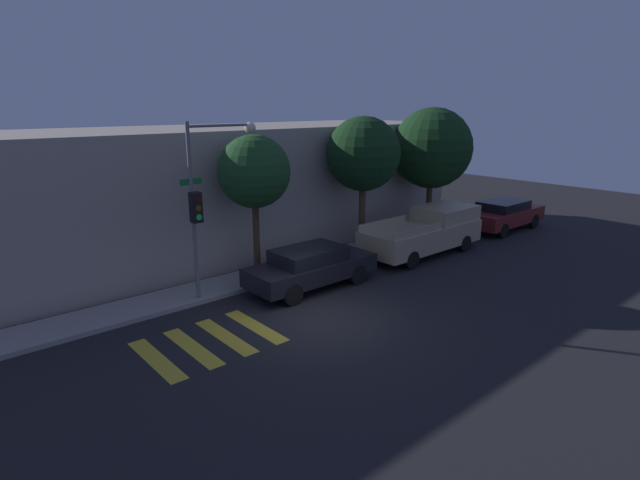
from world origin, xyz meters
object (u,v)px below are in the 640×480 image
(pickup_truck, at_px, (426,231))
(tree_near_corner, at_px, (254,172))
(sedan_middle, at_px, (504,214))
(sedan_near_corner, at_px, (311,266))
(traffic_light_pole, at_px, (208,188))
(tree_far_end, at_px, (432,148))
(tree_midblock, at_px, (363,154))

(pickup_truck, bearing_deg, tree_near_corner, 165.12)
(sedan_middle, xyz_separation_m, tree_near_corner, (-13.18, 1.88, 3.00))
(sedan_near_corner, bearing_deg, traffic_light_pole, 156.64)
(tree_near_corner, bearing_deg, tree_far_end, 0.00)
(sedan_near_corner, relative_size, pickup_truck, 0.82)
(sedan_middle, bearing_deg, traffic_light_pole, 175.23)
(sedan_middle, height_order, tree_near_corner, tree_near_corner)
(pickup_truck, relative_size, tree_far_end, 0.95)
(sedan_near_corner, relative_size, sedan_middle, 0.97)
(pickup_truck, xyz_separation_m, sedan_middle, (6.11, 0.00, -0.15))
(sedan_middle, bearing_deg, pickup_truck, 180.00)
(pickup_truck, height_order, sedan_middle, pickup_truck)
(sedan_near_corner, distance_m, tree_midblock, 5.73)
(sedan_near_corner, xyz_separation_m, pickup_truck, (6.18, -0.00, 0.18))
(pickup_truck, relative_size, tree_midblock, 1.01)
(tree_near_corner, bearing_deg, sedan_middle, -8.11)
(sedan_middle, relative_size, tree_midblock, 0.84)
(traffic_light_pole, relative_size, sedan_middle, 1.18)
(sedan_near_corner, bearing_deg, tree_far_end, 12.10)
(traffic_light_pole, height_order, sedan_near_corner, traffic_light_pole)
(tree_midblock, height_order, tree_far_end, tree_far_end)
(tree_midblock, bearing_deg, pickup_truck, -45.02)
(tree_midblock, distance_m, tree_far_end, 4.46)
(traffic_light_pole, bearing_deg, sedan_near_corner, -23.36)
(sedan_middle, xyz_separation_m, tree_far_end, (-3.53, 1.88, 3.25))
(traffic_light_pole, distance_m, tree_midblock, 7.29)
(tree_near_corner, xyz_separation_m, tree_far_end, (9.65, 0.00, 0.25))
(traffic_light_pole, height_order, tree_near_corner, traffic_light_pole)
(traffic_light_pole, relative_size, tree_midblock, 0.99)
(tree_midblock, bearing_deg, sedan_middle, -13.23)
(tree_midblock, bearing_deg, traffic_light_pole, -175.22)
(sedan_near_corner, bearing_deg, pickup_truck, -0.00)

